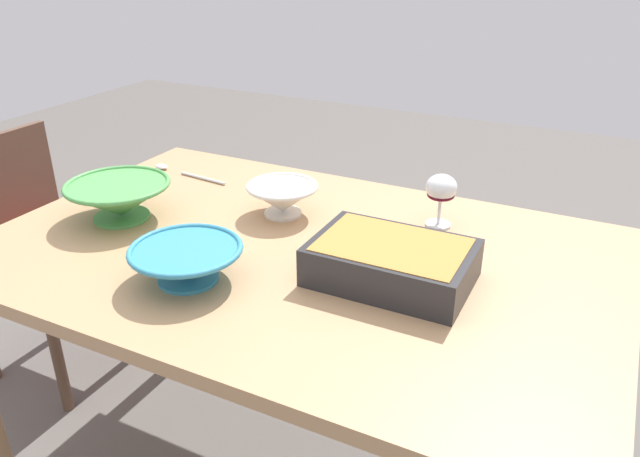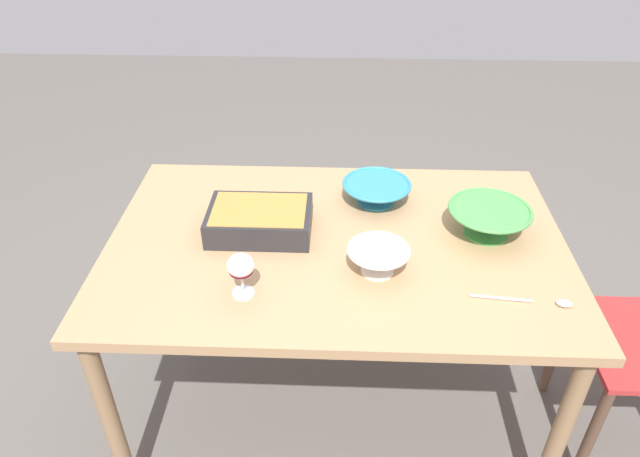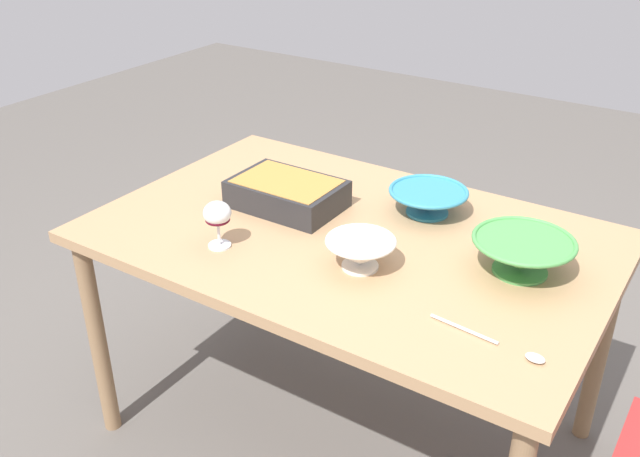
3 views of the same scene
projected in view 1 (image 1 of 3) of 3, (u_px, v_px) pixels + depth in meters
The scene contains 8 objects.
dining_table at pixel (297, 276), 1.46m from camera, with size 1.45×0.94×0.75m.
chair at pixel (37, 242), 2.09m from camera, with size 0.39×0.42×0.83m.
wine_glass at pixel (441, 191), 1.50m from camera, with size 0.08×0.08×0.13m.
casserole_dish at pixel (392, 260), 1.28m from camera, with size 0.33×0.22×0.09m.
mixing_bowl at pixel (283, 198), 1.58m from camera, with size 0.18×0.18×0.08m.
small_bowl at pixel (119, 199), 1.56m from camera, with size 0.26×0.26×0.10m.
serving_bowl at pixel (187, 261), 1.28m from camera, with size 0.24×0.24×0.08m.
serving_spoon at pixel (176, 171), 1.88m from camera, with size 0.28×0.05×0.01m.
Camera 1 is at (-0.62, 1.11, 1.41)m, focal length 34.70 mm.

